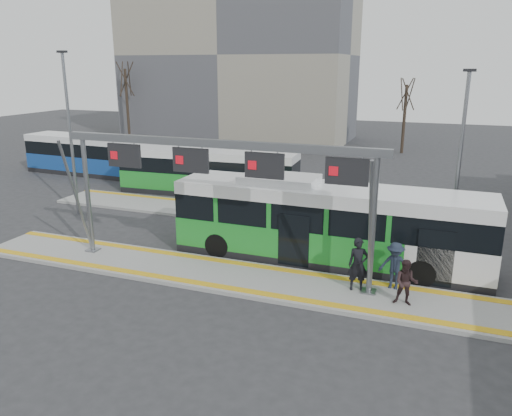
# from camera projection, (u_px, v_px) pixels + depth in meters

# --- Properties ---
(ground) EXTENTS (120.00, 120.00, 0.00)m
(ground) POSITION_uv_depth(u_px,v_px,m) (225.00, 277.00, 19.55)
(ground) COLOR #2D2D30
(ground) RESTS_ON ground
(platform_main) EXTENTS (22.00, 3.00, 0.15)m
(platform_main) POSITION_uv_depth(u_px,v_px,m) (225.00, 275.00, 19.53)
(platform_main) COLOR gray
(platform_main) RESTS_ON ground
(platform_second) EXTENTS (20.00, 3.00, 0.15)m
(platform_second) POSITION_uv_depth(u_px,v_px,m) (218.00, 211.00, 28.08)
(platform_second) COLOR gray
(platform_second) RESTS_ON ground
(tactile_main) EXTENTS (22.00, 2.65, 0.02)m
(tactile_main) POSITION_uv_depth(u_px,v_px,m) (225.00, 273.00, 19.51)
(tactile_main) COLOR gold
(tactile_main) RESTS_ON platform_main
(tactile_second) EXTENTS (20.00, 0.35, 0.02)m
(tactile_second) POSITION_uv_depth(u_px,v_px,m) (226.00, 205.00, 29.09)
(tactile_second) COLOR gold
(tactile_second) RESTS_ON platform_second
(gantry) EXTENTS (13.00, 1.68, 5.20)m
(gantry) POSITION_uv_depth(u_px,v_px,m) (218.00, 168.00, 18.71)
(gantry) COLOR slate
(gantry) RESTS_ON platform_main
(apartment_block) EXTENTS (24.50, 12.50, 18.40)m
(apartment_block) POSITION_uv_depth(u_px,v_px,m) (240.00, 54.00, 54.14)
(apartment_block) COLOR gray
(apartment_block) RESTS_ON ground
(hero_bus) EXTENTS (12.93, 2.84, 3.55)m
(hero_bus) POSITION_uv_depth(u_px,v_px,m) (327.00, 224.00, 20.76)
(hero_bus) COLOR black
(hero_bus) RESTS_ON ground
(bg_bus_green) EXTENTS (11.58, 3.05, 2.87)m
(bg_bus_green) POSITION_uv_depth(u_px,v_px,m) (208.00, 172.00, 31.80)
(bg_bus_green) COLOR black
(bg_bus_green) RESTS_ON ground
(bg_bus_blue) EXTENTS (11.24, 3.02, 2.90)m
(bg_bus_blue) POSITION_uv_depth(u_px,v_px,m) (94.00, 156.00, 37.57)
(bg_bus_blue) COLOR black
(bg_bus_blue) RESTS_ON ground
(passenger_a) EXTENTS (0.81, 0.64, 1.95)m
(passenger_a) POSITION_uv_depth(u_px,v_px,m) (358.00, 264.00, 17.89)
(passenger_a) COLOR black
(passenger_a) RESTS_ON platform_main
(passenger_b) EXTENTS (0.80, 0.63, 1.61)m
(passenger_b) POSITION_uv_depth(u_px,v_px,m) (406.00, 283.00, 16.80)
(passenger_b) COLOR #2E1F20
(passenger_b) RESTS_ON platform_main
(passenger_c) EXTENTS (1.21, 0.79, 1.76)m
(passenger_c) POSITION_uv_depth(u_px,v_px,m) (395.00, 266.00, 18.02)
(passenger_c) COLOR #1E2736
(passenger_c) RESTS_ON platform_main
(tree_left) EXTENTS (1.40, 1.40, 8.09)m
(tree_left) POSITION_uv_depth(u_px,v_px,m) (315.00, 85.00, 48.36)
(tree_left) COLOR #382B21
(tree_left) RESTS_ON ground
(tree_mid) EXTENTS (1.40, 1.40, 7.13)m
(tree_mid) POSITION_uv_depth(u_px,v_px,m) (406.00, 95.00, 45.71)
(tree_mid) COLOR #382B21
(tree_mid) RESTS_ON ground
(tree_far) EXTENTS (1.40, 1.40, 8.67)m
(tree_far) POSITION_uv_depth(u_px,v_px,m) (126.00, 79.00, 51.66)
(tree_far) COLOR #382B21
(tree_far) RESTS_ON ground
(lamp_west) EXTENTS (0.50, 0.25, 8.73)m
(lamp_west) POSITION_uv_depth(u_px,v_px,m) (70.00, 131.00, 26.60)
(lamp_west) COLOR slate
(lamp_west) RESTS_ON ground
(lamp_east) EXTENTS (0.50, 0.25, 7.87)m
(lamp_east) POSITION_uv_depth(u_px,v_px,m) (460.00, 160.00, 20.92)
(lamp_east) COLOR slate
(lamp_east) RESTS_ON ground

